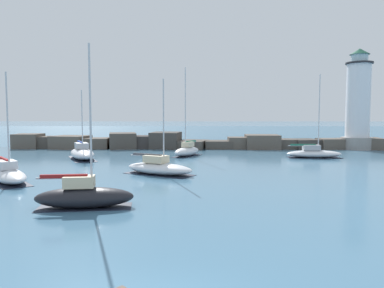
% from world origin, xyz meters
% --- Properties ---
extents(open_sea_beyond, '(400.00, 116.00, 0.01)m').
position_xyz_m(open_sea_beyond, '(0.00, 108.71, 0.00)').
color(open_sea_beyond, '#386684').
rests_on(open_sea_beyond, ground).
extents(breakwater_jetty, '(56.81, 6.36, 2.50)m').
position_xyz_m(breakwater_jetty, '(-1.46, 48.82, 0.95)').
color(breakwater_jetty, brown).
rests_on(breakwater_jetty, ground).
extents(lighthouse, '(4.66, 4.66, 15.11)m').
position_xyz_m(lighthouse, '(24.74, 48.05, 6.62)').
color(lighthouse, gray).
rests_on(lighthouse, ground).
extents(sailboat_moored_0, '(6.61, 2.48, 10.07)m').
position_xyz_m(sailboat_moored_0, '(14.68, 36.32, 0.57)').
color(sailboat_moored_0, white).
rests_on(sailboat_moored_0, ground).
extents(sailboat_moored_1, '(6.89, 5.26, 8.26)m').
position_xyz_m(sailboat_moored_1, '(-2.77, 23.17, 0.60)').
color(sailboat_moored_1, white).
rests_on(sailboat_moored_1, ground).
extents(sailboat_moored_3, '(5.75, 6.34, 8.40)m').
position_xyz_m(sailboat_moored_3, '(-14.01, 19.12, 0.61)').
color(sailboat_moored_3, white).
rests_on(sailboat_moored_3, ground).
extents(sailboat_moored_4, '(5.56, 8.12, 8.05)m').
position_xyz_m(sailboat_moored_4, '(-13.07, 34.42, 0.71)').
color(sailboat_moored_4, white).
rests_on(sailboat_moored_4, ground).
extents(sailboat_moored_5, '(5.64, 2.56, 9.08)m').
position_xyz_m(sailboat_moored_5, '(-5.66, 11.26, 0.69)').
color(sailboat_moored_5, black).
rests_on(sailboat_moored_5, ground).
extents(sailboat_moored_6, '(4.08, 5.69, 11.06)m').
position_xyz_m(sailboat_moored_6, '(-0.79, 37.94, 0.70)').
color(sailboat_moored_6, white).
rests_on(sailboat_moored_6, ground).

